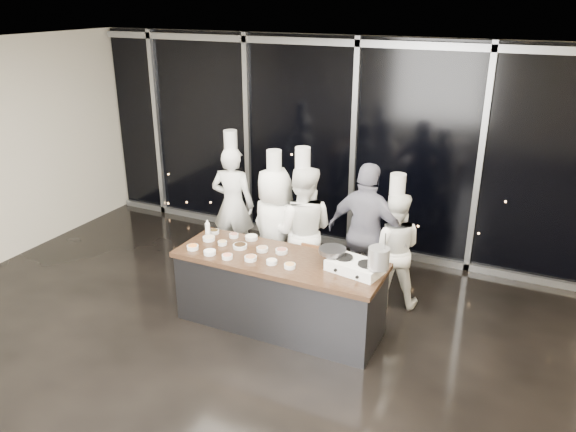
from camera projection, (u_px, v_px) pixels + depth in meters
The scene contains 14 objects.
ground at pixel (242, 366), 6.04m from camera, with size 9.00×9.00×0.00m, color black.
room_shell at pixel (252, 168), 5.14m from camera, with size 9.02×7.02×3.21m.
window_wall at pixel (354, 148), 8.33m from camera, with size 8.90×0.11×3.20m.
demo_counter at pixel (279, 292), 6.63m from camera, with size 2.46×0.86×0.90m.
stove at pixel (355, 266), 6.12m from camera, with size 0.64×0.47×0.14m.
frying_pan at pixel (332, 250), 6.26m from camera, with size 0.56×0.36×0.05m.
stock_pot at pixel (379, 258), 5.88m from camera, with size 0.23×0.23×0.23m, color silver.
prep_bowls at pixel (239, 247), 6.66m from camera, with size 1.41×0.73×0.05m.
squeeze_bottle at pixel (208, 228), 7.00m from camera, with size 0.06×0.06×0.23m.
chef_far_left at pixel (233, 204), 8.14m from camera, with size 0.70×0.52×1.98m.
chef_left at pixel (275, 229), 7.34m from camera, with size 0.97×0.82×1.93m.
chef_center at pixel (302, 231), 7.23m from camera, with size 1.00×0.86×1.99m.
guest at pixel (367, 234), 7.06m from camera, with size 1.13×0.59×1.84m.
chef_right at pixel (393, 248), 7.01m from camera, with size 0.85×0.74×1.74m.
Camera 1 is at (2.61, -4.31, 3.73)m, focal length 35.00 mm.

